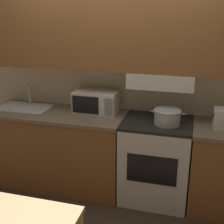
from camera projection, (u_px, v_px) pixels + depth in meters
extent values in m
plane|color=#3D2D23|center=(120.00, 177.00, 3.94)|extent=(16.00, 16.00, 0.00)
cube|color=silver|center=(121.00, 78.00, 3.55)|extent=(5.28, 0.05, 2.55)
cube|color=brown|center=(117.00, 36.00, 3.22)|extent=(2.88, 0.32, 0.71)
cube|color=silver|center=(161.00, 80.00, 3.24)|extent=(0.68, 0.34, 0.16)
cube|color=brown|center=(59.00, 150.00, 3.69)|extent=(1.54, 0.61, 0.87)
cube|color=#75604C|center=(57.00, 114.00, 3.54)|extent=(1.56, 0.63, 0.04)
cube|color=brown|center=(220.00, 170.00, 3.24)|extent=(0.59, 0.61, 0.87)
cube|color=silver|center=(155.00, 162.00, 3.40)|extent=(0.72, 0.61, 0.88)
cube|color=black|center=(157.00, 123.00, 3.25)|extent=(0.72, 0.61, 0.03)
cube|color=black|center=(152.00, 170.00, 3.10)|extent=(0.50, 0.01, 0.31)
cylinder|color=black|center=(140.00, 124.00, 3.18)|extent=(0.10, 0.10, 0.01)
cylinder|color=black|center=(172.00, 128.00, 3.10)|extent=(0.10, 0.10, 0.01)
cylinder|color=black|center=(144.00, 117.00, 3.40)|extent=(0.10, 0.10, 0.01)
cylinder|color=black|center=(174.00, 119.00, 3.32)|extent=(0.10, 0.10, 0.01)
cylinder|color=#B7BABF|center=(167.00, 117.00, 3.15)|extent=(0.27, 0.27, 0.15)
torus|color=#B7BABF|center=(168.00, 110.00, 3.13)|extent=(0.28, 0.28, 0.01)
cylinder|color=#B7BABF|center=(152.00, 111.00, 3.18)|extent=(0.05, 0.01, 0.01)
cylinder|color=#B7BABF|center=(183.00, 114.00, 3.10)|extent=(0.05, 0.01, 0.01)
cube|color=silver|center=(97.00, 101.00, 3.50)|extent=(0.49, 0.30, 0.25)
cube|color=black|center=(85.00, 105.00, 3.38)|extent=(0.30, 0.01, 0.19)
cube|color=gray|center=(108.00, 107.00, 3.32)|extent=(0.09, 0.01, 0.19)
cube|color=black|center=(213.00, 115.00, 3.06)|extent=(0.01, 0.02, 0.02)
cube|color=black|center=(219.00, 109.00, 3.02)|extent=(0.04, 0.13, 0.01)
cube|color=#B7BABF|center=(24.00, 108.00, 3.63)|extent=(0.60, 0.37, 0.02)
cube|color=#4C4F54|center=(23.00, 108.00, 3.61)|extent=(0.51, 0.28, 0.01)
cylinder|color=#B7BABF|center=(29.00, 94.00, 3.71)|extent=(0.02, 0.02, 0.24)
cylinder|color=#B7BABF|center=(26.00, 85.00, 3.62)|extent=(0.02, 0.12, 0.02)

